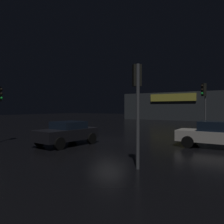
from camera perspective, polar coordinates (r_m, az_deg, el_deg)
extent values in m
plane|color=black|center=(16.29, -0.93, -7.28)|extent=(120.00, 120.00, 0.00)
cube|color=#33383D|center=(46.83, 16.87, 1.38)|extent=(20.81, 8.23, 5.28)
cube|color=#E5D84C|center=(42.81, 15.23, 3.63)|extent=(8.59, 0.24, 1.37)
sphere|color=black|center=(16.78, -26.59, 5.17)|extent=(0.20, 0.20, 0.20)
sphere|color=black|center=(16.76, -26.58, 4.17)|extent=(0.20, 0.20, 0.20)
sphere|color=#19D13F|center=(16.75, -26.57, 3.18)|extent=(0.20, 0.20, 0.20)
cylinder|color=#595B60|center=(19.59, 22.85, 0.43)|extent=(0.12, 0.12, 4.35)
cube|color=black|center=(19.55, 22.52, 5.30)|extent=(0.41, 0.41, 1.03)
sphere|color=black|center=(19.48, 22.15, 6.23)|extent=(0.20, 0.20, 0.20)
sphere|color=black|center=(19.46, 22.14, 5.32)|extent=(0.20, 0.20, 0.20)
sphere|color=#19D13F|center=(19.44, 22.13, 4.42)|extent=(0.20, 0.20, 0.20)
cylinder|color=#595B60|center=(8.63, 6.67, -1.18)|extent=(0.14, 0.14, 4.07)
cube|color=black|center=(8.86, 6.41, 9.31)|extent=(0.41, 0.41, 0.85)
sphere|color=red|center=(9.05, 6.13, 10.77)|extent=(0.20, 0.20, 0.20)
sphere|color=black|center=(9.01, 6.13, 9.17)|extent=(0.20, 0.20, 0.20)
sphere|color=black|center=(8.98, 6.12, 7.56)|extent=(0.20, 0.20, 0.20)
cube|color=silver|center=(14.51, 25.50, -5.72)|extent=(4.60, 1.86, 0.66)
cube|color=black|center=(14.45, 25.41, -3.32)|extent=(2.03, 1.62, 0.56)
cylinder|color=black|center=(15.65, 20.36, -6.40)|extent=(0.71, 0.24, 0.70)
cylinder|color=black|center=(13.96, 18.85, -7.30)|extent=(0.71, 0.24, 0.70)
cube|color=black|center=(14.44, -11.58, -5.59)|extent=(2.11, 4.14, 0.68)
cube|color=black|center=(14.49, -11.09, -3.30)|extent=(1.78, 1.94, 0.46)
cylinder|color=black|center=(12.94, -13.35, -7.90)|extent=(0.27, 0.73, 0.72)
cylinder|color=black|center=(14.40, -18.04, -7.01)|extent=(0.27, 0.73, 0.72)
cylinder|color=black|center=(14.74, -5.26, -6.77)|extent=(0.27, 0.73, 0.72)
cylinder|color=black|center=(16.04, -10.14, -6.14)|extent=(0.27, 0.73, 0.72)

